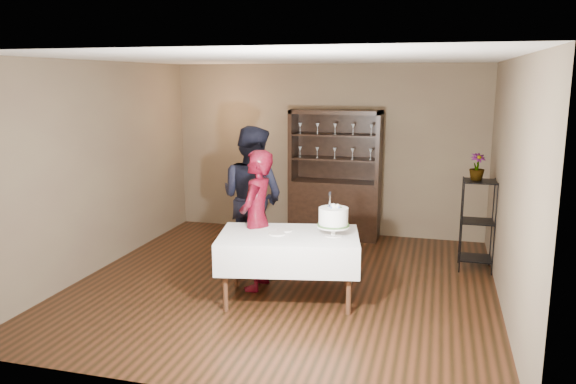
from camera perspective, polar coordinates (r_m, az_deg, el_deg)
name	(u,v)px	position (r m, az deg, el deg)	size (l,w,h in m)	color
floor	(284,284)	(6.97, -0.40, -9.33)	(5.00, 5.00, 0.00)	black
ceiling	(284,58)	(6.51, -0.44, 13.45)	(5.00, 5.00, 0.00)	white
back_wall	(326,150)	(9.01, 3.88, 4.30)	(5.00, 0.02, 2.70)	brown
wall_left	(98,167)	(7.66, -18.75, 2.42)	(0.02, 5.00, 2.70)	brown
wall_right	(510,186)	(6.41, 21.63, 0.55)	(0.02, 5.00, 2.70)	brown
china_hutch	(335,195)	(8.85, 4.77, -0.35)	(1.40, 0.48, 2.00)	black
plant_etagere	(477,221)	(7.71, 18.69, -2.82)	(0.42, 0.42, 1.20)	black
cake_table	(289,250)	(6.32, 0.08, -5.90)	(1.70, 1.24, 0.77)	silver
woman	(257,220)	(6.62, -3.20, -2.89)	(0.61, 0.40, 1.67)	#3E050B
man	(252,198)	(7.36, -3.67, -0.58)	(0.91, 0.71, 1.88)	black
cake	(333,218)	(6.18, 4.63, -2.67)	(0.41, 0.41, 0.50)	white
plate_near	(277,234)	(6.26, -1.14, -4.26)	(0.19, 0.19, 0.01)	white
plate_far	(285,230)	(6.40, -0.36, -3.89)	(0.18, 0.18, 0.01)	white
potted_plant	(477,167)	(7.60, 18.66, 2.44)	(0.19, 0.19, 0.35)	#3E6731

